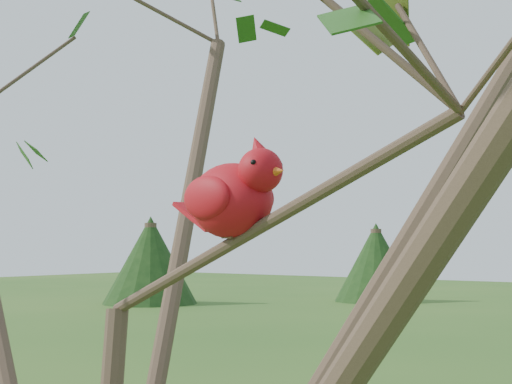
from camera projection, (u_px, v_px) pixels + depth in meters
crabapple_tree at (90, 197)px, 1.11m from camera, size 2.35×2.05×2.95m
cardinal at (235, 197)px, 1.09m from camera, size 0.22×0.12×0.15m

